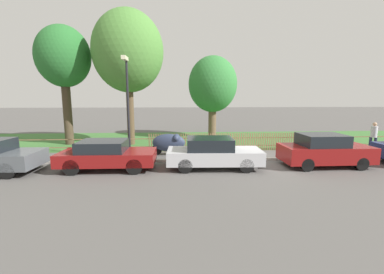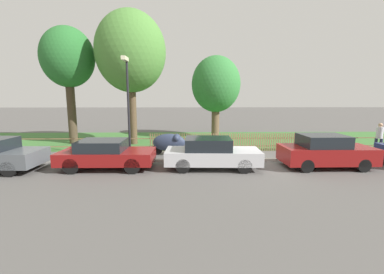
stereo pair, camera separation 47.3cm
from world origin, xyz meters
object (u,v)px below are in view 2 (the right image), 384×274
at_px(parked_car_navy_estate, 211,153).
at_px(tree_nearest_kerb, 68,59).
at_px(tree_behind_motorcycle, 131,52).
at_px(street_lamp, 127,96).
at_px(parked_car_red_compact, 325,151).
at_px(covered_motorcycle, 170,142).
at_px(tree_mid_park, 216,85).
at_px(pedestrian_near_fence, 379,136).
at_px(parked_car_black_saloon, 106,154).

xyz_separation_m(parked_car_navy_estate, tree_nearest_kerb, (-8.82, 6.31, 4.90)).
relative_size(tree_behind_motorcycle, street_lamp, 1.70).
distance_m(parked_car_red_compact, tree_behind_motorcycle, 12.62).
bearing_deg(covered_motorcycle, street_lamp, -148.57).
bearing_deg(street_lamp, parked_car_red_compact, -10.05).
bearing_deg(covered_motorcycle, tree_mid_park, 66.88).
xyz_separation_m(tree_mid_park, pedestrian_near_fence, (8.72, -5.57, -3.08)).
height_order(parked_car_black_saloon, pedestrian_near_fence, pedestrian_near_fence).
relative_size(tree_nearest_kerb, pedestrian_near_fence, 4.49).
xyz_separation_m(parked_car_red_compact, tree_behind_motorcycle, (-9.81, 5.98, 5.23)).
xyz_separation_m(tree_behind_motorcycle, tree_mid_park, (5.79, 2.58, -1.93)).
relative_size(parked_car_navy_estate, pedestrian_near_fence, 2.48).
relative_size(parked_car_black_saloon, tree_behind_motorcycle, 0.48).
height_order(parked_car_red_compact, tree_behind_motorcycle, tree_behind_motorcycle).
xyz_separation_m(covered_motorcycle, tree_mid_park, (3.14, 5.94, 3.34)).
bearing_deg(covered_motorcycle, parked_car_navy_estate, -47.98).
relative_size(parked_car_navy_estate, street_lamp, 0.84).
bearing_deg(tree_behind_motorcycle, parked_car_black_saloon, -90.20).
relative_size(tree_nearest_kerb, street_lamp, 1.52).
distance_m(parked_car_red_compact, tree_nearest_kerb, 16.06).
distance_m(parked_car_black_saloon, pedestrian_near_fence, 14.84).
xyz_separation_m(parked_car_navy_estate, tree_mid_park, (1.13, 8.59, 3.34)).
relative_size(covered_motorcycle, street_lamp, 0.38).
relative_size(parked_car_navy_estate, tree_behind_motorcycle, 0.49).
bearing_deg(tree_behind_motorcycle, parked_car_red_compact, -31.37).
xyz_separation_m(parked_car_navy_estate, covered_motorcycle, (-2.01, 2.65, 0.01)).
bearing_deg(pedestrian_near_fence, tree_mid_park, -175.64).
bearing_deg(parked_car_black_saloon, tree_mid_park, 56.42).
bearing_deg(pedestrian_near_fence, parked_car_red_compact, -110.66).
height_order(tree_nearest_kerb, pedestrian_near_fence, tree_nearest_kerb).
xyz_separation_m(parked_car_red_compact, covered_motorcycle, (-7.16, 2.62, -0.04)).
height_order(pedestrian_near_fence, street_lamp, street_lamp).
bearing_deg(tree_nearest_kerb, tree_behind_motorcycle, -4.12).
bearing_deg(pedestrian_near_fence, street_lamp, -137.44).
relative_size(parked_car_black_saloon, parked_car_navy_estate, 0.97).
bearing_deg(street_lamp, parked_car_black_saloon, -113.09).
distance_m(parked_car_black_saloon, street_lamp, 3.09).
bearing_deg(tree_nearest_kerb, parked_car_black_saloon, -56.56).
xyz_separation_m(covered_motorcycle, tree_behind_motorcycle, (-2.65, 3.36, 5.27)).
distance_m(tree_mid_park, street_lamp, 8.66).
relative_size(parked_car_black_saloon, covered_motorcycle, 2.13).
bearing_deg(pedestrian_near_fence, parked_car_navy_estate, -126.03).
distance_m(tree_nearest_kerb, street_lamp, 7.11).
bearing_deg(tree_mid_park, street_lamp, -126.48).
xyz_separation_m(covered_motorcycle, pedestrian_near_fence, (11.87, 0.37, 0.26)).
height_order(covered_motorcycle, street_lamp, street_lamp).
xyz_separation_m(parked_car_black_saloon, covered_motorcycle, (2.67, 2.60, 0.03)).
distance_m(parked_car_black_saloon, parked_car_navy_estate, 4.68).
relative_size(tree_behind_motorcycle, pedestrian_near_fence, 5.05).
xyz_separation_m(parked_car_black_saloon, pedestrian_near_fence, (14.53, 2.97, 0.29)).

